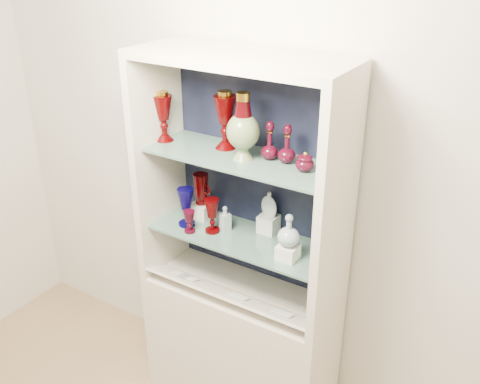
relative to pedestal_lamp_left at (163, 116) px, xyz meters
The scene contains 31 objects.
wall_back 0.53m from the pedestal_lamp_left, 26.07° to the left, with size 3.50×0.02×2.80m, color silver.
cabinet_base 1.30m from the pedestal_lamp_left, ahead, with size 1.00×0.40×0.75m, color beige.
cabinet_back_panel 0.55m from the pedestal_lamp_left, 22.83° to the left, with size 0.98×0.02×1.15m, color black.
cabinet_side_left 0.27m from the pedestal_lamp_left, behind, with size 0.04×0.40×1.15m, color beige.
cabinet_side_right 0.96m from the pedestal_lamp_left, ahead, with size 0.04×0.40×1.15m, color beige.
cabinet_top_cap 0.55m from the pedestal_lamp_left, ahead, with size 1.00×0.40×0.04m, color beige.
shelf_lower 0.70m from the pedestal_lamp_left, ahead, with size 0.92×0.34×0.01m, color slate.
shelf_upper 0.46m from the pedestal_lamp_left, ahead, with size 0.92×0.34×0.01m, color slate.
label_ledge 0.93m from the pedestal_lamp_left, 14.62° to the right, with size 0.92×0.18×0.01m, color beige.
label_card_0 1.10m from the pedestal_lamp_left, ahead, with size 0.10×0.07×0.00m, color white.
label_card_1 0.95m from the pedestal_lamp_left, 12.93° to the right, with size 0.10×0.07×0.00m, color white.
label_card_2 0.83m from the pedestal_lamp_left, 29.92° to the right, with size 0.10×0.07×0.00m, color white.
label_card_3 0.82m from the pedestal_lamp_left, 37.29° to the right, with size 0.10×0.07×0.00m, color white.
pedestal_lamp_left is the anchor object (origin of this frame).
pedestal_lamp_right 0.32m from the pedestal_lamp_left, 12.75° to the left, with size 0.11×0.11×0.28m, color #430203, non-canonical shape.
enamel_urn 0.46m from the pedestal_lamp_left, ahead, with size 0.15×0.15×0.31m, color #084110, non-canonical shape.
ruby_decanter_a 0.56m from the pedestal_lamp_left, ahead, with size 0.08×0.08×0.20m, color #450818, non-canonical shape.
ruby_decanter_b 0.65m from the pedestal_lamp_left, ahead, with size 0.08×0.08×0.19m, color #450818, non-canonical shape.
lidded_bowl 0.76m from the pedestal_lamp_left, ahead, with size 0.08×0.08×0.09m, color #450818, non-canonical shape.
cobalt_goblet 0.47m from the pedestal_lamp_left, 13.82° to the right, with size 0.08×0.08×0.20m, color #070145, non-canonical shape.
ruby_goblet_tall 0.54m from the pedestal_lamp_left, ahead, with size 0.07×0.07×0.18m, color #430203, non-canonical shape.
ruby_goblet_small 0.53m from the pedestal_lamp_left, 23.66° to the right, with size 0.06×0.06×0.12m, color #450818, non-canonical shape.
riser_ruby_pitcher 0.53m from the pedestal_lamp_left, 25.45° to the left, with size 0.10×0.10×0.08m, color silver.
ruby_pitcher 0.42m from the pedestal_lamp_left, 25.45° to the left, with size 0.12×0.08×0.17m, color #430203, non-canonical shape.
clear_square_bottle 0.58m from the pedestal_lamp_left, ahead, with size 0.05×0.05×0.13m, color #94A6AC, non-canonical shape.
riser_flat_flask 0.74m from the pedestal_lamp_left, 13.22° to the left, with size 0.09×0.09×0.09m, color silver.
flat_flask 0.67m from the pedestal_lamp_left, 13.22° to the left, with size 0.09×0.04×0.13m, color silver, non-canonical shape.
riser_clear_round_decanter 0.88m from the pedestal_lamp_left, ahead, with size 0.09×0.09×0.07m, color silver.
clear_round_decanter 0.83m from the pedestal_lamp_left, ahead, with size 0.10×0.10×0.15m, color #94A6AC, non-canonical shape.
riser_cameo_medallion 0.97m from the pedestal_lamp_left, ahead, with size 0.08×0.08×0.10m, color silver.
cameo_medallion 0.92m from the pedestal_lamp_left, ahead, with size 0.12×0.04×0.15m, color black, non-canonical shape.
Camera 1 is at (1.19, -0.38, 2.39)m, focal length 40.00 mm.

